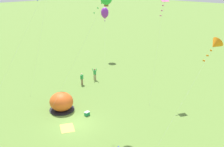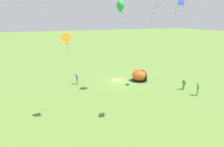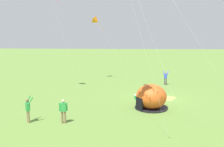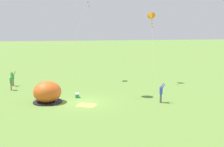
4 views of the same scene
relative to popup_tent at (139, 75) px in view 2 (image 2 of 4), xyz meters
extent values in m
plane|color=olive|center=(3.56, -0.87, -1.00)|extent=(300.00, 300.00, 0.00)
ellipsoid|color=#D8591E|center=(0.01, -0.01, 0.05)|extent=(2.70, 2.60, 2.10)
cylinder|color=black|center=(0.01, -0.01, -0.95)|extent=(2.81, 2.81, 0.10)
cube|color=black|center=(-0.75, 1.02, -0.45)|extent=(0.71, 0.57, 1.10)
cube|color=gold|center=(3.59, -1.88, -0.99)|extent=(2.11, 1.95, 0.01)
cube|color=#1E8C4C|center=(3.00, 1.19, -0.81)|extent=(0.36, 0.52, 0.38)
cube|color=white|center=(3.00, 1.19, -0.59)|extent=(0.37, 0.53, 0.06)
cylinder|color=#8C7251|center=(-4.25, 6.43, -0.56)|extent=(0.15, 0.15, 0.88)
cylinder|color=#8C7251|center=(-4.21, 6.24, -0.56)|extent=(0.15, 0.15, 0.88)
cube|color=green|center=(-4.23, 6.33, 0.18)|extent=(0.31, 0.42, 0.60)
sphere|color=beige|center=(-4.23, 6.33, 0.61)|extent=(0.22, 0.22, 0.22)
cylinder|color=green|center=(-4.28, 6.58, 0.18)|extent=(0.09, 0.09, 0.58)
cylinder|color=green|center=(-4.18, 6.09, 0.18)|extent=(0.09, 0.09, 0.58)
cylinder|color=#4C4C51|center=(10.78, -2.48, -0.56)|extent=(0.15, 0.15, 0.88)
cylinder|color=#4C4C51|center=(10.74, -2.67, -0.56)|extent=(0.15, 0.15, 0.88)
cube|color=blue|center=(10.76, -2.57, 0.18)|extent=(0.32, 0.42, 0.60)
sphere|color=#9E7051|center=(10.76, -2.57, 0.61)|extent=(0.22, 0.22, 0.22)
cylinder|color=blue|center=(10.96, -2.35, 0.65)|extent=(0.38, 0.11, 0.50)
cylinder|color=blue|center=(10.85, -2.86, 0.65)|extent=(0.38, 0.22, 0.50)
cylinder|color=#8C7251|center=(-4.32, 8.94, -0.56)|extent=(0.15, 0.15, 0.88)
cylinder|color=#8C7251|center=(-4.47, 8.80, -0.56)|extent=(0.15, 0.15, 0.88)
cube|color=green|center=(-4.39, 8.87, 0.18)|extent=(0.44, 0.43, 0.60)
sphere|color=brown|center=(-4.39, 8.87, 0.61)|extent=(0.22, 0.22, 0.22)
cylinder|color=green|center=(-4.10, 8.94, 0.65)|extent=(0.35, 0.30, 0.50)
cylinder|color=green|center=(-4.49, 8.58, 0.65)|extent=(0.28, 0.37, 0.50)
cylinder|color=silver|center=(2.79, -0.06, 5.23)|extent=(4.51, 4.64, 12.46)
cylinder|color=brown|center=(0.54, -2.37, -0.97)|extent=(0.03, 0.03, 0.06)
ellipsoid|color=green|center=(5.05, 2.26, 11.46)|extent=(1.13, 1.13, 1.37)
cube|color=brown|center=(5.05, 2.26, 10.75)|extent=(0.28, 0.28, 0.20)
cube|color=green|center=(4.75, 1.95, 10.95)|extent=(0.15, 0.20, 0.12)
cube|color=green|center=(4.51, 1.70, 10.51)|extent=(0.20, 0.15, 0.12)
cube|color=green|center=(4.26, 1.45, 10.07)|extent=(0.20, 0.16, 0.12)
cylinder|color=silver|center=(12.66, 4.45, 3.34)|extent=(1.61, 5.57, 8.68)
cylinder|color=brown|center=(11.86, 1.67, -0.97)|extent=(0.03, 0.03, 0.06)
cone|color=orange|center=(13.46, 7.23, 7.68)|extent=(1.32, 1.42, 1.27)
cube|color=orange|center=(13.34, 6.82, 7.20)|extent=(0.20, 0.15, 0.12)
cube|color=orange|center=(13.24, 6.47, 6.79)|extent=(0.20, 0.06, 0.12)
cube|color=orange|center=(13.14, 6.12, 6.38)|extent=(0.20, 0.06, 0.12)
cylinder|color=silver|center=(5.82, 9.50, 4.91)|extent=(0.94, 3.05, 11.82)
cylinder|color=brown|center=(6.29, 7.98, -0.97)|extent=(0.03, 0.03, 0.06)
cube|color=pink|center=(5.36, 11.02, 10.82)|extent=(1.18, 1.21, 0.40)
cylinder|color=#332314|center=(5.36, 11.02, 10.83)|extent=(0.12, 0.33, 0.73)
cube|color=pink|center=(5.46, 10.67, 10.20)|extent=(0.21, 0.12, 0.12)
cube|color=pink|center=(5.55, 10.38, 9.67)|extent=(0.20, 0.07, 0.12)
cube|color=pink|center=(5.64, 10.09, 9.15)|extent=(0.20, 0.16, 0.12)
cylinder|color=silver|center=(-5.88, 1.31, 5.81)|extent=(0.06, 4.05, 13.62)
cylinder|color=brown|center=(-5.85, -0.71, -0.97)|extent=(0.03, 0.03, 0.06)
cube|color=red|center=(-5.90, 2.96, 12.02)|extent=(0.21, 0.10, 0.12)
cube|color=red|center=(-5.90, 2.64, 11.51)|extent=(0.21, 0.10, 0.12)
cube|color=red|center=(-5.89, 2.33, 11.00)|extent=(0.20, 0.07, 0.12)
cylinder|color=silver|center=(-5.86, -1.53, 5.51)|extent=(1.17, 7.91, 13.01)
cylinder|color=brown|center=(-6.44, -5.48, -0.97)|extent=(0.03, 0.03, 0.06)
cone|color=blue|center=(-5.28, 2.42, 12.01)|extent=(1.21, 1.32, 1.29)
cube|color=blue|center=(-5.34, 2.00, 11.52)|extent=(0.20, 0.06, 0.12)
cube|color=blue|center=(-5.39, 1.64, 11.11)|extent=(0.21, 0.11, 0.12)
cube|color=blue|center=(-5.45, 1.28, 10.69)|extent=(0.21, 0.13, 0.12)
camera|label=1|loc=(22.79, -14.76, 13.02)|focal=42.00mm
camera|label=2|loc=(16.15, 25.63, 9.65)|focal=28.00mm
camera|label=3|loc=(-18.48, 1.29, 4.71)|focal=35.00mm
camera|label=4|loc=(0.55, -25.62, 6.00)|focal=42.00mm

